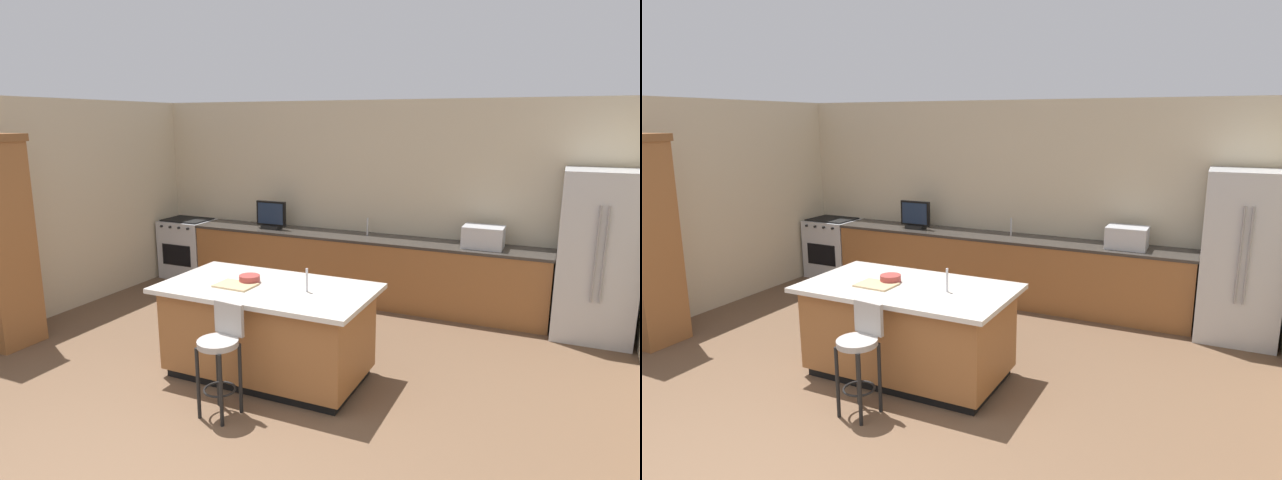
% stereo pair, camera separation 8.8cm
% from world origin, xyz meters
% --- Properties ---
extents(wall_back, '(7.15, 0.12, 2.69)m').
position_xyz_m(wall_back, '(0.00, 4.92, 1.35)').
color(wall_back, beige).
rests_on(wall_back, ground_plane).
extents(wall_left, '(0.12, 5.32, 2.69)m').
position_xyz_m(wall_left, '(-3.37, 2.46, 1.35)').
color(wall_left, beige).
rests_on(wall_left, ground_plane).
extents(counter_back, '(4.93, 0.62, 0.90)m').
position_xyz_m(counter_back, '(-0.04, 4.54, 0.45)').
color(counter_back, brown).
rests_on(counter_back, ground_plane).
extents(kitchen_island, '(2.00, 1.11, 0.90)m').
position_xyz_m(kitchen_island, '(-0.01, 2.05, 0.46)').
color(kitchen_island, black).
rests_on(kitchen_island, ground_plane).
extents(refrigerator, '(0.83, 0.80, 1.90)m').
position_xyz_m(refrigerator, '(2.85, 4.46, 0.95)').
color(refrigerator, '#B7BABF').
rests_on(refrigerator, ground_plane).
extents(range_oven, '(0.75, 0.63, 0.92)m').
position_xyz_m(range_oven, '(-2.89, 4.54, 0.46)').
color(range_oven, '#B7BABF').
rests_on(range_oven, ground_plane).
extents(microwave, '(0.48, 0.36, 0.27)m').
position_xyz_m(microwave, '(1.59, 4.54, 1.03)').
color(microwave, '#B7BABF').
rests_on(microwave, counter_back).
extents(tv_monitor, '(0.46, 0.16, 0.40)m').
position_xyz_m(tv_monitor, '(-1.35, 4.49, 1.09)').
color(tv_monitor, black).
rests_on(tv_monitor, counter_back).
extents(sink_faucet_back, '(0.02, 0.02, 0.24)m').
position_xyz_m(sink_faucet_back, '(0.06, 4.64, 1.02)').
color(sink_faucet_back, '#B2B2B7').
rests_on(sink_faucet_back, counter_back).
extents(sink_faucet_island, '(0.02, 0.02, 0.22)m').
position_xyz_m(sink_faucet_island, '(0.41, 2.05, 1.01)').
color(sink_faucet_island, '#B2B2B7').
rests_on(sink_faucet_island, kitchen_island).
extents(bar_stool_center, '(0.34, 0.35, 0.95)m').
position_xyz_m(bar_stool_center, '(-0.00, 1.27, 0.57)').
color(bar_stool_center, gray).
rests_on(bar_stool_center, ground_plane).
extents(fruit_bowl, '(0.20, 0.20, 0.07)m').
position_xyz_m(fruit_bowl, '(-0.22, 2.08, 0.94)').
color(fruit_bowl, '#993833').
rests_on(fruit_bowl, kitchen_island).
extents(cutting_board, '(0.37, 0.27, 0.02)m').
position_xyz_m(cutting_board, '(-0.28, 1.93, 0.91)').
color(cutting_board, tan).
rests_on(cutting_board, kitchen_island).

